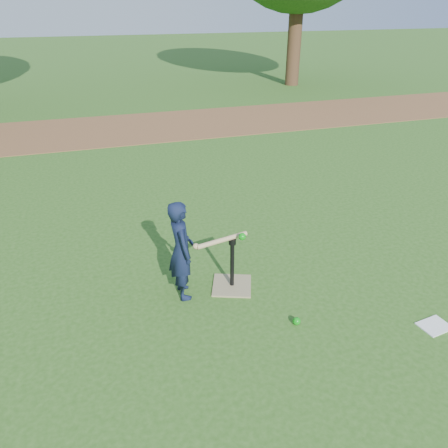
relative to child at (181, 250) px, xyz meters
name	(u,v)px	position (x,y,z in m)	size (l,w,h in m)	color
ground	(222,303)	(0.36, -0.30, -0.56)	(80.00, 80.00, 0.00)	#285116
dirt_strip	(134,128)	(0.36, 7.20, -0.55)	(24.00, 3.00, 0.01)	brown
child	(181,250)	(0.00, 0.00, 0.00)	(0.41, 0.27, 1.12)	black
wiffle_ball_ground	(297,321)	(0.97, -0.84, -0.52)	(0.08, 0.08, 0.08)	#0C8C11
clipboard	(434,326)	(2.27, -1.29, -0.55)	(0.30, 0.23, 0.01)	white
batting_tee	(232,278)	(0.56, -0.03, -0.45)	(0.56, 0.56, 0.61)	#94835D
swing_action	(224,240)	(0.45, -0.07, 0.09)	(0.63, 0.20, 0.12)	tan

